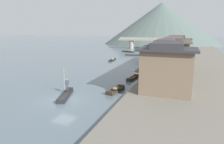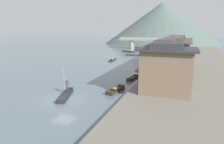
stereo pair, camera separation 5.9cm
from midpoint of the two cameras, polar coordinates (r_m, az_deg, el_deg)
The scene contains 18 objects.
ground_plane at distance 24.96m, azimuth -13.54°, elevation -7.65°, with size 400.00×400.00×0.00m, color slate.
riverbank_right at distance 50.16m, azimuth 22.73°, elevation 2.01°, with size 18.00×110.00×0.60m, color #6B665B.
boat_foreground_poled at distance 25.88m, azimuth -12.98°, elevation -6.50°, with size 2.53×5.02×0.52m.
boatman_person at distance 26.47m, azimuth -12.60°, elevation -2.99°, with size 0.47×0.44×3.04m.
boat_moored_nearest at distance 27.18m, azimuth 1.04°, elevation -4.98°, with size 1.60×3.84×0.80m.
boat_moored_second at distance 34.05m, azimuth 5.92°, elevation -1.72°, with size 1.29×4.01×0.53m.
boat_moored_third at distance 64.10m, azimuth 6.36°, elevation 4.75°, with size 5.63×1.73×0.43m.
boat_moored_far at distance 60.13m, azimuth 11.55°, elevation 4.23°, with size 1.06×4.59×0.81m.
boat_midriver_drifting at distance 53.79m, azimuth 0.17°, elevation 3.51°, with size 1.46×4.74×0.68m.
boat_midriver_upstream at distance 48.01m, azimuth 10.43°, elevation 2.29°, with size 1.32×5.43×0.76m.
boat_upstream_distant at distance 73.92m, azimuth 4.64°, elevation 5.84°, with size 5.09×2.91×0.72m.
house_waterfront_nearest at distance 25.40m, azimuth 15.22°, elevation 1.06°, with size 7.01×5.68×6.14m.
house_waterfront_second at distance 31.53m, azimuth 14.61°, elevation 3.17°, with size 5.23×7.64×6.14m.
house_waterfront_tall at distance 38.38m, azimuth 16.71°, elevation 4.61°, with size 6.65×5.43×6.14m.
house_waterfront_narrow at distance 44.17m, azimuth 17.09°, elevation 5.51°, with size 6.50×5.58×6.14m.
house_waterfront_far at distance 50.42m, azimuth 17.73°, elevation 6.22°, with size 6.89×6.05×6.14m.
stone_bridge at distance 84.29m, azimuth 11.06°, elevation 8.40°, with size 27.26×2.40×4.74m.
hill_far_west at distance 118.55m, azimuth 13.83°, elevation 13.19°, with size 62.78×62.78×22.35m, color #4C5B56.
Camera 2 is at (13.28, -19.44, 8.30)m, focal length 32.47 mm.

